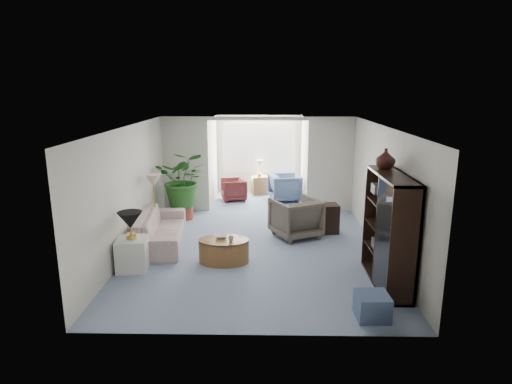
{
  "coord_description": "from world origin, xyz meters",
  "views": [
    {
      "loc": [
        0.17,
        -8.19,
        3.24
      ],
      "look_at": [
        0.0,
        0.6,
        1.1
      ],
      "focal_mm": 30.43,
      "sensor_mm": 36.0,
      "label": 1
    }
  ],
  "objects_px": {
    "end_table": "(133,254)",
    "sunroom_table": "(260,185)",
    "table_lamp": "(130,220)",
    "entertainment_cabinet": "(389,230)",
    "coffee_cup": "(231,239)",
    "sunroom_chair_blue": "(285,188)",
    "floor_lamp": "(153,180)",
    "ottoman": "(372,306)",
    "coffee_table": "(224,251)",
    "cabinet_urn": "(385,159)",
    "framed_picture": "(385,171)",
    "sunroom_chair_maroon": "(234,190)",
    "plant_pot": "(185,213)",
    "wingback_chair": "(296,218)",
    "coffee_bowl": "(221,236)",
    "sofa": "(161,229)",
    "side_table_dark": "(325,218)"
  },
  "relations": [
    {
      "from": "sunroom_chair_blue",
      "to": "framed_picture",
      "type": "bearing_deg",
      "value": -170.07
    },
    {
      "from": "floor_lamp",
      "to": "ottoman",
      "type": "relative_size",
      "value": 0.79
    },
    {
      "from": "ottoman",
      "to": "coffee_cup",
      "type": "bearing_deg",
      "value": 138.68
    },
    {
      "from": "entertainment_cabinet",
      "to": "ottoman",
      "type": "relative_size",
      "value": 4.12
    },
    {
      "from": "coffee_bowl",
      "to": "coffee_cup",
      "type": "bearing_deg",
      "value": -45.0
    },
    {
      "from": "wingback_chair",
      "to": "entertainment_cabinet",
      "type": "relative_size",
      "value": 0.51
    },
    {
      "from": "sunroom_chair_maroon",
      "to": "plant_pot",
      "type": "bearing_deg",
      "value": -42.55
    },
    {
      "from": "floor_lamp",
      "to": "wingback_chair",
      "type": "xyz_separation_m",
      "value": [
        3.12,
        -0.04,
        -0.82
      ]
    },
    {
      "from": "cabinet_urn",
      "to": "sunroom_chair_maroon",
      "type": "height_order",
      "value": "cabinet_urn"
    },
    {
      "from": "end_table",
      "to": "coffee_table",
      "type": "bearing_deg",
      "value": 13.23
    },
    {
      "from": "sofa",
      "to": "end_table",
      "type": "relative_size",
      "value": 3.85
    },
    {
      "from": "framed_picture",
      "to": "ottoman",
      "type": "relative_size",
      "value": 1.1
    },
    {
      "from": "end_table",
      "to": "wingback_chair",
      "type": "relative_size",
      "value": 0.62
    },
    {
      "from": "floor_lamp",
      "to": "entertainment_cabinet",
      "type": "xyz_separation_m",
      "value": [
        4.48,
        -2.37,
        -0.31
      ]
    },
    {
      "from": "wingback_chair",
      "to": "cabinet_urn",
      "type": "height_order",
      "value": "cabinet_urn"
    },
    {
      "from": "wingback_chair",
      "to": "plant_pot",
      "type": "relative_size",
      "value": 2.39
    },
    {
      "from": "plant_pot",
      "to": "sunroom_chair_maroon",
      "type": "height_order",
      "value": "sunroom_chair_maroon"
    },
    {
      "from": "sofa",
      "to": "coffee_table",
      "type": "relative_size",
      "value": 2.39
    },
    {
      "from": "ottoman",
      "to": "sunroom_chair_blue",
      "type": "relative_size",
      "value": 0.53
    },
    {
      "from": "coffee_bowl",
      "to": "sunroom_chair_maroon",
      "type": "xyz_separation_m",
      "value": [
        -0.09,
        4.51,
        -0.16
      ]
    },
    {
      "from": "end_table",
      "to": "sunroom_table",
      "type": "xyz_separation_m",
      "value": [
        2.23,
        5.74,
        -0.02
      ]
    },
    {
      "from": "end_table",
      "to": "plant_pot",
      "type": "xyz_separation_m",
      "value": [
        0.38,
        3.14,
        -0.13
      ]
    },
    {
      "from": "sofa",
      "to": "coffee_table",
      "type": "bearing_deg",
      "value": -131.02
    },
    {
      "from": "coffee_bowl",
      "to": "sunroom_chair_blue",
      "type": "bearing_deg",
      "value": 72.61
    },
    {
      "from": "coffee_bowl",
      "to": "sunroom_chair_maroon",
      "type": "relative_size",
      "value": 0.33
    },
    {
      "from": "floor_lamp",
      "to": "sunroom_table",
      "type": "distance_m",
      "value": 4.57
    },
    {
      "from": "sunroom_table",
      "to": "plant_pot",
      "type": "bearing_deg",
      "value": -125.35
    },
    {
      "from": "side_table_dark",
      "to": "entertainment_cabinet",
      "type": "height_order",
      "value": "entertainment_cabinet"
    },
    {
      "from": "coffee_bowl",
      "to": "sunroom_table",
      "type": "height_order",
      "value": "sunroom_table"
    },
    {
      "from": "coffee_bowl",
      "to": "sunroom_table",
      "type": "bearing_deg",
      "value": 82.81
    },
    {
      "from": "end_table",
      "to": "sunroom_table",
      "type": "height_order",
      "value": "end_table"
    },
    {
      "from": "cabinet_urn",
      "to": "plant_pot",
      "type": "bearing_deg",
      "value": 142.5
    },
    {
      "from": "end_table",
      "to": "sunroom_chair_maroon",
      "type": "height_order",
      "value": "sunroom_chair_maroon"
    },
    {
      "from": "floor_lamp",
      "to": "plant_pot",
      "type": "xyz_separation_m",
      "value": [
        0.43,
        1.24,
        -1.09
      ]
    },
    {
      "from": "sofa",
      "to": "wingback_chair",
      "type": "xyz_separation_m",
      "value": [
        2.87,
        0.51,
        0.1
      ]
    },
    {
      "from": "table_lamp",
      "to": "entertainment_cabinet",
      "type": "distance_m",
      "value": 4.46
    },
    {
      "from": "sofa",
      "to": "sunroom_table",
      "type": "bearing_deg",
      "value": -31.44
    },
    {
      "from": "end_table",
      "to": "sunroom_chair_blue",
      "type": "relative_size",
      "value": 0.69
    },
    {
      "from": "wingback_chair",
      "to": "sunroom_chair_blue",
      "type": "bearing_deg",
      "value": -114.62
    },
    {
      "from": "ottoman",
      "to": "sunroom_chair_maroon",
      "type": "height_order",
      "value": "sunroom_chair_maroon"
    },
    {
      "from": "entertainment_cabinet",
      "to": "coffee_table",
      "type": "bearing_deg",
      "value": 163.17
    },
    {
      "from": "coffee_table",
      "to": "plant_pot",
      "type": "distance_m",
      "value": 3.02
    },
    {
      "from": "floor_lamp",
      "to": "wingback_chair",
      "type": "distance_m",
      "value": 3.23
    },
    {
      "from": "table_lamp",
      "to": "sunroom_chair_maroon",
      "type": "distance_m",
      "value": 5.24
    },
    {
      "from": "sunroom_chair_blue",
      "to": "coffee_bowl",
      "type": "bearing_deg",
      "value": 150.67
    },
    {
      "from": "floor_lamp",
      "to": "cabinet_urn",
      "type": "xyz_separation_m",
      "value": [
        4.48,
        -1.87,
        0.8
      ]
    },
    {
      "from": "plant_pot",
      "to": "sunroom_chair_maroon",
      "type": "bearing_deg",
      "value": 59.39
    },
    {
      "from": "framed_picture",
      "to": "sunroom_chair_blue",
      "type": "relative_size",
      "value": 0.59
    },
    {
      "from": "coffee_cup",
      "to": "sunroom_chair_blue",
      "type": "distance_m",
      "value": 4.87
    },
    {
      "from": "entertainment_cabinet",
      "to": "ottoman",
      "type": "bearing_deg",
      "value": -113.55
    }
  ]
}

